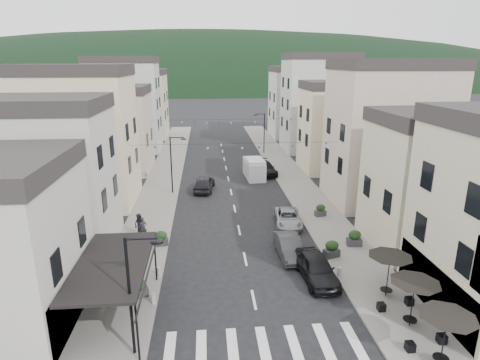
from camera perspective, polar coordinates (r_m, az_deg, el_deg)
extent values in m
cube|color=slate|center=(48.16, -10.69, 0.35)|extent=(4.00, 76.00, 0.12)
cube|color=slate|center=(48.95, 7.05, 0.78)|extent=(4.00, 76.00, 0.12)
ellipsoid|color=black|center=(314.36, -4.65, 14.02)|extent=(640.00, 360.00, 70.00)
cube|color=black|center=(22.09, -17.70, -11.27)|extent=(3.60, 7.50, 0.15)
cube|color=black|center=(22.00, -12.90, -12.48)|extent=(0.34, 7.50, 0.99)
cylinder|color=black|center=(19.69, -14.39, -20.21)|extent=(0.10, 0.10, 3.20)
cylinder|color=black|center=(25.58, -11.94, -10.87)|extent=(0.10, 0.10, 3.20)
cube|color=#B7B2A8|center=(31.59, -27.00, -0.40)|extent=(10.00, 7.00, 10.00)
cube|color=#262323|center=(30.63, -28.35, 9.49)|extent=(10.20, 7.14, 1.00)
cube|color=beige|center=(40.55, -22.12, 5.04)|extent=(10.00, 8.00, 12.00)
cube|color=#262323|center=(39.91, -23.15, 14.21)|extent=(10.20, 8.16, 1.00)
cube|color=#AC9D8B|center=(52.17, -18.27, 6.33)|extent=(10.00, 8.00, 9.50)
cube|color=#262323|center=(51.58, -18.80, 12.07)|extent=(10.20, 8.16, 1.00)
cube|color=#999995|center=(63.57, -16.03, 9.80)|extent=(10.00, 7.00, 13.00)
cube|color=#262323|center=(63.21, -16.55, 16.10)|extent=(10.20, 7.14, 1.00)
cube|color=#B5AC90|center=(75.42, -14.30, 10.12)|extent=(10.00, 9.00, 11.00)
cube|color=#262323|center=(75.05, -14.63, 14.67)|extent=(10.20, 9.18, 1.00)
cube|color=#B5AC90|center=(32.34, 27.08, -0.98)|extent=(10.00, 7.00, 9.00)
cube|color=#262323|center=(31.37, 28.27, 7.77)|extent=(10.20, 7.14, 1.00)
cube|color=#AC9D8B|center=(40.50, 20.10, 5.60)|extent=(10.00, 8.00, 12.50)
cube|color=#262323|center=(39.90, 21.08, 15.14)|extent=(10.20, 8.16, 1.00)
cube|color=beige|center=(51.66, 14.46, 6.83)|extent=(10.00, 7.00, 10.00)
cube|color=#262323|center=(51.08, 14.91, 12.91)|extent=(10.20, 7.14, 1.00)
cube|color=#999995|center=(62.78, 10.98, 10.29)|extent=(10.00, 8.00, 13.50)
cube|color=#262323|center=(62.45, 11.36, 16.91)|extent=(10.20, 8.16, 1.00)
cube|color=#B7B2A8|center=(74.43, 8.43, 10.56)|extent=(10.00, 9.00, 11.50)
cube|color=#262323|center=(74.07, 8.64, 15.37)|extent=(10.20, 9.18, 1.00)
cylinder|color=black|center=(21.10, 26.95, -19.97)|extent=(0.06, 0.06, 2.30)
cone|color=black|center=(20.50, 27.36, -17.47)|extent=(2.50, 2.50, 0.55)
cylinder|color=black|center=(21.55, 26.66, -21.66)|extent=(0.70, 0.70, 0.04)
cylinder|color=black|center=(23.06, 23.25, -16.16)|extent=(0.06, 0.06, 2.30)
cone|color=black|center=(22.51, 23.57, -13.78)|extent=(2.50, 2.50, 0.55)
cylinder|color=black|center=(23.48, 23.03, -17.77)|extent=(0.70, 0.70, 0.04)
cylinder|color=black|center=(25.18, 20.26, -12.91)|extent=(0.06, 0.06, 2.30)
cone|color=black|center=(24.68, 20.52, -10.67)|extent=(2.50, 2.50, 0.55)
cylinder|color=black|center=(25.56, 20.09, -14.44)|extent=(0.70, 0.70, 0.04)
cylinder|color=black|center=(19.36, -15.37, -15.96)|extent=(0.14, 0.14, 6.00)
cylinder|color=black|center=(17.88, -13.85, -8.12)|extent=(1.40, 0.10, 0.10)
cylinder|color=black|center=(17.85, -11.73, -8.55)|extent=(0.56, 0.56, 0.08)
cylinder|color=black|center=(41.50, -9.74, 2.01)|extent=(0.14, 0.14, 6.00)
cylinder|color=black|center=(40.83, -8.95, 5.98)|extent=(1.40, 0.10, 0.10)
cylinder|color=black|center=(40.82, -8.03, 5.80)|extent=(0.56, 0.56, 0.08)
cylinder|color=black|center=(59.59, 3.46, 6.59)|extent=(0.14, 0.14, 6.00)
cylinder|color=black|center=(59.07, 2.83, 9.36)|extent=(1.40, 0.10, 0.10)
cylinder|color=black|center=(59.00, 2.19, 9.21)|extent=(0.56, 0.56, 0.08)
cylinder|color=gray|center=(24.00, -12.23, -16.11)|extent=(0.26, 0.26, 0.60)
cylinder|color=gray|center=(26.56, -11.45, -12.64)|extent=(0.26, 0.26, 0.60)
cylinder|color=gray|center=(26.80, 13.93, -12.52)|extent=(0.26, 0.26, 0.60)
cylinder|color=black|center=(36.87, -0.93, 5.22)|extent=(19.00, 0.02, 0.02)
cone|color=beige|center=(37.33, -14.42, 4.55)|extent=(0.28, 0.28, 0.24)
cone|color=navy|center=(37.12, -12.00, 4.50)|extent=(0.28, 0.28, 0.24)
cone|color=beige|center=(36.97, -9.55, 4.46)|extent=(0.28, 0.28, 0.24)
cone|color=navy|center=(36.89, -7.08, 4.44)|extent=(0.28, 0.28, 0.24)
cone|color=beige|center=(36.88, -4.62, 4.43)|extent=(0.28, 0.28, 0.24)
cone|color=navy|center=(36.92, -2.15, 4.45)|extent=(0.28, 0.28, 0.24)
cone|color=beige|center=(37.03, 0.30, 4.50)|extent=(0.28, 0.28, 0.24)
cone|color=navy|center=(37.20, 2.74, 4.58)|extent=(0.28, 0.28, 0.24)
cone|color=beige|center=(37.44, 5.15, 4.67)|extent=(0.28, 0.28, 0.24)
cone|color=navy|center=(37.73, 7.53, 4.79)|extent=(0.28, 0.28, 0.24)
cone|color=beige|center=(38.09, 9.87, 4.92)|extent=(0.28, 0.28, 0.24)
cone|color=navy|center=(38.50, 12.17, 5.05)|extent=(0.28, 0.28, 0.24)
cylinder|color=black|center=(52.63, -2.18, 8.60)|extent=(19.00, 0.02, 0.02)
cone|color=beige|center=(52.95, -11.73, 8.12)|extent=(0.28, 0.28, 0.24)
cone|color=navy|center=(52.80, -10.00, 8.09)|extent=(0.28, 0.28, 0.24)
cone|color=beige|center=(52.70, -8.27, 8.07)|extent=(0.28, 0.28, 0.24)
cone|color=navy|center=(52.64, -6.53, 8.05)|extent=(0.28, 0.28, 0.24)
cone|color=beige|center=(52.63, -4.79, 8.05)|extent=(0.28, 0.28, 0.24)
cone|color=navy|center=(52.66, -3.05, 8.06)|extent=(0.28, 0.28, 0.24)
cone|color=beige|center=(52.74, -1.31, 8.09)|extent=(0.28, 0.28, 0.24)
cone|color=navy|center=(52.86, 0.42, 8.14)|extent=(0.28, 0.28, 0.24)
cone|color=beige|center=(53.03, 2.14, 8.21)|extent=(0.28, 0.28, 0.24)
cone|color=navy|center=(53.23, 3.85, 8.29)|extent=(0.28, 0.28, 0.24)
cone|color=beige|center=(53.49, 5.55, 8.37)|extent=(0.28, 0.28, 0.24)
cone|color=navy|center=(53.78, 7.23, 8.46)|extent=(0.28, 0.28, 0.24)
imported|color=black|center=(26.10, 10.83, -12.19)|extent=(2.23, 4.85, 1.61)
imported|color=#333335|center=(28.76, 7.01, -9.38)|extent=(1.64, 4.37, 1.43)
imported|color=gray|center=(33.96, 6.85, -5.37)|extent=(2.52, 4.71, 1.26)
imported|color=black|center=(48.86, 3.60, 1.68)|extent=(2.73, 5.39, 1.50)
imported|color=black|center=(42.70, -5.12, -0.46)|extent=(2.54, 4.97, 1.62)
cube|color=silver|center=(47.32, 2.02, 1.57)|extent=(2.22, 5.04, 2.06)
cube|color=silver|center=(46.47, 2.16, 2.66)|extent=(2.08, 3.39, 0.51)
cylinder|color=black|center=(45.61, 1.40, 0.13)|extent=(0.30, 0.73, 0.72)
cylinder|color=black|center=(45.90, 3.42, 0.21)|extent=(0.30, 0.73, 0.72)
cylinder|color=black|center=(49.13, 0.69, 1.33)|extent=(0.30, 0.73, 0.72)
cylinder|color=black|center=(49.40, 2.57, 1.40)|extent=(0.30, 0.73, 0.72)
imported|color=black|center=(31.87, -13.64, -6.62)|extent=(0.66, 0.48, 1.66)
imported|color=black|center=(32.05, -14.08, -6.30)|extent=(1.14, 1.06, 1.88)
cube|color=#2C2C2F|center=(24.75, -14.10, -15.29)|extent=(1.13, 0.87, 0.50)
ellipsoid|color=black|center=(24.47, -14.20, -14.20)|extent=(0.88, 0.56, 0.64)
cube|color=#2A2A2C|center=(30.60, -11.12, -8.64)|extent=(1.08, 0.70, 0.50)
ellipsoid|color=black|center=(30.38, -11.17, -7.69)|extent=(0.88, 0.56, 0.64)
cube|color=#28282A|center=(29.07, 12.87, -10.10)|extent=(1.22, 0.89, 0.54)
ellipsoid|color=black|center=(28.81, 12.95, -9.04)|extent=(0.96, 0.61, 0.70)
cube|color=#303033|center=(31.14, 15.93, -8.49)|extent=(1.13, 0.70, 0.54)
ellipsoid|color=black|center=(30.90, 16.01, -7.50)|extent=(0.94, 0.60, 0.69)
cube|color=#323235|center=(36.18, 11.35, -4.65)|extent=(1.04, 0.72, 0.47)
ellipsoid|color=black|center=(36.00, 11.40, -3.87)|extent=(0.83, 0.53, 0.61)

